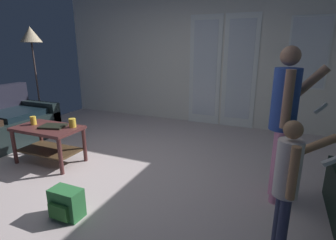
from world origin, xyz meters
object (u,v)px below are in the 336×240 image
(floor_lamp, at_px, (31,39))
(backpack, at_px, (66,204))
(person_adult, at_px, (285,113))
(cup_by_laptop, at_px, (72,123))
(laptop_closed, at_px, (53,126))
(person_child, at_px, (288,180))
(coffee_table, at_px, (49,137))
(cup_near_edge, at_px, (33,121))

(floor_lamp, height_order, backpack, floor_lamp)
(person_adult, distance_m, cup_by_laptop, 2.55)
(floor_lamp, relative_size, laptop_closed, 6.12)
(person_child, bearing_deg, person_adult, 93.70)
(floor_lamp, bearing_deg, coffee_table, -38.77)
(floor_lamp, distance_m, laptop_closed, 2.39)
(cup_near_edge, bearing_deg, floor_lamp, 136.50)
(backpack, distance_m, cup_near_edge, 1.64)
(backpack, bearing_deg, cup_near_edge, 147.51)
(person_child, height_order, cup_near_edge, person_child)
(person_adult, relative_size, backpack, 5.21)
(floor_lamp, xyz_separation_m, cup_near_edge, (1.34, -1.27, -1.10))
(backpack, distance_m, laptop_closed, 1.38)
(laptop_closed, bearing_deg, coffee_table, -179.25)
(cup_by_laptop, bearing_deg, backpack, -51.70)
(cup_by_laptop, bearing_deg, laptop_closed, -156.58)
(person_adult, relative_size, floor_lamp, 0.82)
(backpack, bearing_deg, floor_lamp, 141.58)
(coffee_table, xyz_separation_m, person_adult, (2.83, 0.26, 0.56))
(coffee_table, distance_m, laptop_closed, 0.17)
(person_child, bearing_deg, floor_lamp, 157.40)
(person_adult, bearing_deg, floor_lamp, 166.95)
(laptop_closed, xyz_separation_m, cup_near_edge, (-0.33, -0.01, 0.04))
(coffee_table, bearing_deg, person_adult, 5.15)
(person_child, xyz_separation_m, cup_by_laptop, (-2.57, 0.71, -0.08))
(person_child, bearing_deg, cup_by_laptop, 164.57)
(person_adult, bearing_deg, cup_near_edge, -175.44)
(person_child, bearing_deg, laptop_closed, 167.81)
(cup_near_edge, bearing_deg, person_child, -10.69)
(floor_lamp, relative_size, cup_by_laptop, 16.19)
(person_adult, bearing_deg, backpack, -148.00)
(backpack, bearing_deg, person_adult, 32.00)
(laptop_closed, bearing_deg, cup_near_edge, 166.95)
(person_child, relative_size, cup_near_edge, 9.38)
(person_adult, bearing_deg, laptop_closed, -175.17)
(floor_lamp, xyz_separation_m, laptop_closed, (1.68, -1.26, -1.14))
(person_adult, xyz_separation_m, cup_by_laptop, (-2.52, -0.13, -0.36))
(laptop_closed, bearing_deg, floor_lamp, 127.66)
(person_child, xyz_separation_m, backpack, (-1.81, -0.26, -0.50))
(person_adult, relative_size, cup_by_laptop, 13.22)
(floor_lamp, bearing_deg, backpack, -38.42)
(laptop_closed, relative_size, cup_by_laptop, 2.64)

